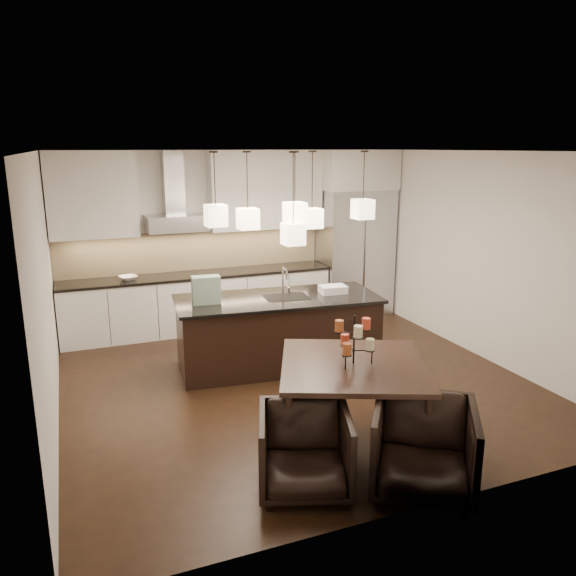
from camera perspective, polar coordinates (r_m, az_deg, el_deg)
name	(u,v)px	position (r m, az deg, el deg)	size (l,w,h in m)	color
floor	(294,381)	(7.14, 0.60, -9.43)	(5.50, 5.50, 0.02)	black
ceiling	(294,150)	(6.55, 0.66, 13.82)	(5.50, 5.50, 0.02)	white
wall_back	(230,238)	(9.27, -5.87, 5.10)	(5.50, 0.02, 2.80)	silver
wall_front	(433,345)	(4.37, 14.52, -5.66)	(5.50, 0.02, 2.80)	silver
wall_left	(44,293)	(6.23, -23.56, -0.48)	(0.02, 5.50, 2.80)	silver
wall_right	(480,256)	(8.14, 18.95, 3.14)	(0.02, 5.50, 2.80)	silver
refrigerator	(354,253)	(9.76, 6.77, 3.60)	(1.20, 0.72, 2.15)	#B7B7BA
fridge_panel	(357,170)	(9.61, 7.01, 11.83)	(1.26, 0.72, 0.65)	silver
lower_cabinets	(200,303)	(9.02, -8.96, -1.51)	(4.21, 0.62, 0.88)	silver
countertop	(199,275)	(8.90, -9.07, 1.34)	(4.21, 0.66, 0.04)	black
backsplash	(194,250)	(9.12, -9.57, 3.78)	(4.21, 0.02, 0.63)	tan
upper_cab_left	(92,195)	(8.66, -19.30, 8.92)	(1.25, 0.35, 1.25)	silver
upper_cab_right	(266,190)	(9.17, -2.29, 9.94)	(1.86, 0.35, 1.25)	silver
hood_canopy	(176,223)	(8.75, -11.28, 6.48)	(0.90, 0.52, 0.24)	#B7B7BA
hood_chimney	(173,183)	(8.80, -11.60, 10.44)	(0.30, 0.28, 0.96)	#B7B7BA
fruit_bowl	(128,278)	(8.68, -15.92, 0.99)	(0.26, 0.26, 0.06)	silver
island_body	(278,333)	(7.46, -1.06, -4.60)	(2.56, 1.02, 0.90)	black
island_top	(277,299)	(7.32, -1.08, -1.10)	(2.64, 1.11, 0.04)	black
faucet	(283,281)	(7.39, -0.52, 0.76)	(0.10, 0.25, 0.39)	silver
tote_bag	(206,290)	(7.07, -8.33, -0.19)	(0.35, 0.18, 0.35)	#1A5030
food_container	(333,289)	(7.54, 4.58, -0.14)	(0.35, 0.25, 0.10)	silver
dining_table	(352,403)	(5.65, 6.54, -11.49)	(1.37, 1.37, 0.82)	black
candelabra	(354,340)	(5.40, 6.73, -5.23)	(0.40, 0.40, 0.48)	black
candle_a	(370,344)	(5.43, 8.34, -5.68)	(0.08, 0.08, 0.11)	beige
candle_b	(345,339)	(5.53, 5.80, -5.23)	(0.08, 0.08, 0.11)	red
candle_c	(347,349)	(5.29, 6.00, -6.17)	(0.08, 0.08, 0.11)	#9C4921
candle_d	(366,324)	(5.47, 7.94, -3.60)	(0.08, 0.08, 0.11)	red
candle_e	(339,326)	(5.37, 5.23, -3.85)	(0.08, 0.08, 0.11)	#9C4921
candle_f	(358,331)	(5.23, 7.15, -4.41)	(0.08, 0.08, 0.11)	beige
armchair_left	(305,451)	(4.93, 1.70, -16.20)	(0.77, 0.79, 0.72)	black
armchair_right	(423,449)	(5.01, 13.59, -15.60)	(0.84, 0.86, 0.79)	black
pendant_a	(216,216)	(6.82, -7.35, 7.31)	(0.24, 0.24, 0.26)	beige
pendant_b	(248,219)	(7.08, -4.10, 7.03)	(0.24, 0.24, 0.26)	beige
pendant_c	(295,213)	(6.98, 0.70, 7.64)	(0.24, 0.24, 0.26)	beige
pendant_d	(312,218)	(7.53, 2.44, 7.10)	(0.24, 0.24, 0.26)	beige
pendant_e	(363,209)	(7.58, 7.60, 7.95)	(0.24, 0.24, 0.26)	beige
pendant_f	(293,234)	(6.77, 0.52, 5.50)	(0.24, 0.24, 0.26)	beige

